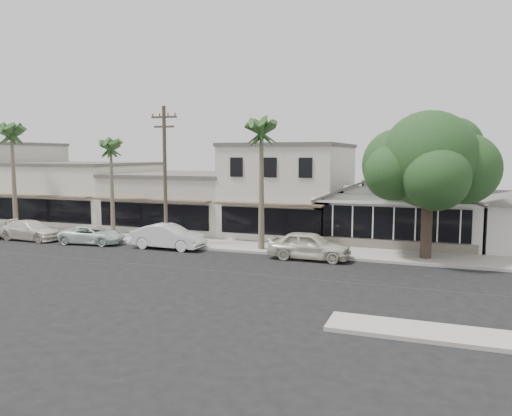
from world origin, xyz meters
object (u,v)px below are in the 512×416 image
at_px(car_0, 309,246).
at_px(car_2, 92,235).
at_px(utility_pole, 165,173).
at_px(shade_tree, 428,162).
at_px(car_1, 168,237).
at_px(car_3, 31,230).

height_order(car_0, car_2, car_0).
relative_size(utility_pole, shade_tree, 1.08).
height_order(utility_pole, car_0, utility_pole).
relative_size(car_0, car_1, 0.99).
xyz_separation_m(car_1, shade_tree, (15.34, 2.13, 4.73)).
xyz_separation_m(car_0, car_3, (-19.85, -0.35, -0.12)).
bearing_deg(utility_pole, car_0, -4.34).
bearing_deg(utility_pole, car_3, -173.87).
xyz_separation_m(utility_pole, car_3, (-10.14, -1.09, -4.11)).
relative_size(utility_pole, car_0, 1.92).
xyz_separation_m(car_2, shade_tree, (21.01, 2.33, 4.90)).
distance_m(car_1, car_2, 5.67).
bearing_deg(car_3, shade_tree, -83.26).
distance_m(utility_pole, shade_tree, 15.95).
xyz_separation_m(car_1, car_2, (-5.67, -0.20, -0.18)).
height_order(utility_pole, shade_tree, utility_pole).
bearing_deg(utility_pole, car_1, -51.01).
bearing_deg(car_2, car_0, -96.02).
height_order(car_1, shade_tree, shade_tree).
distance_m(car_0, car_2, 14.85).
distance_m(utility_pole, car_0, 10.52).
height_order(car_0, shade_tree, shade_tree).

